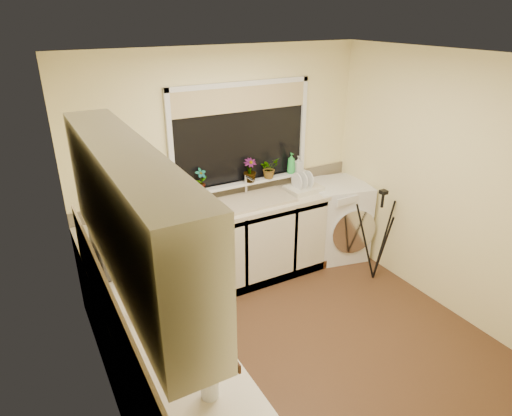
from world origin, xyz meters
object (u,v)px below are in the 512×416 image
(plant_c, at_px, (250,170))
(soap_bottle_green, at_px, (291,163))
(laptop, at_px, (166,213))
(kettle, at_px, (140,261))
(glass_jug, at_px, (210,386))
(washing_machine, at_px, (336,219))
(steel_jar, at_px, (144,307))
(plant_a, at_px, (201,179))
(microwave, at_px, (121,242))
(cup_back, at_px, (309,182))
(soap_bottle_clear, at_px, (298,164))
(plant_d, at_px, (269,168))
(cup_left, at_px, (182,356))
(tripod, at_px, (378,236))
(dish_rack, at_px, (304,189))

(plant_c, bearing_deg, soap_bottle_green, 1.53)
(laptop, height_order, kettle, laptop)
(glass_jug, bearing_deg, washing_machine, 39.73)
(soap_bottle_green, bearing_deg, steel_jar, -144.70)
(plant_a, bearing_deg, steel_jar, -124.74)
(microwave, xyz_separation_m, soap_bottle_green, (2.10, 0.74, 0.11))
(plant_c, relative_size, cup_back, 2.34)
(kettle, distance_m, soap_bottle_green, 2.27)
(kettle, distance_m, glass_jug, 1.37)
(soap_bottle_clear, bearing_deg, steel_jar, -146.04)
(kettle, relative_size, steel_jar, 1.94)
(glass_jug, bearing_deg, kettle, 89.27)
(soap_bottle_green, bearing_deg, plant_d, -177.54)
(plant_a, bearing_deg, glass_jug, -111.85)
(microwave, distance_m, cup_left, 1.33)
(laptop, bearing_deg, plant_d, -12.50)
(tripod, distance_m, cup_back, 0.98)
(plant_c, bearing_deg, washing_machine, -13.17)
(kettle, bearing_deg, plant_c, 33.57)
(tripod, relative_size, plant_a, 4.49)
(steel_jar, height_order, plant_c, plant_c)
(soap_bottle_green, bearing_deg, tripod, -59.70)
(plant_c, height_order, soap_bottle_green, plant_c)
(cup_left, bearing_deg, laptop, 73.92)
(tripod, bearing_deg, dish_rack, 113.37)
(washing_machine, relative_size, steel_jar, 8.59)
(steel_jar, bearing_deg, glass_jug, -82.75)
(steel_jar, distance_m, cup_back, 2.73)
(laptop, xyz_separation_m, tripod, (2.08, -0.73, -0.44))
(tripod, height_order, plant_d, plant_d)
(soap_bottle_green, relative_size, cup_left, 2.60)
(washing_machine, xyz_separation_m, soap_bottle_clear, (-0.41, 0.24, 0.69))
(kettle, xyz_separation_m, cup_left, (-0.06, -1.06, -0.06))
(plant_a, relative_size, soap_bottle_clear, 1.24)
(plant_a, xyz_separation_m, plant_d, (0.80, -0.02, -0.00))
(dish_rack, relative_size, cup_left, 4.23)
(tripod, height_order, microwave, microwave)
(laptop, relative_size, microwave, 0.75)
(washing_machine, height_order, plant_d, plant_d)
(plant_a, bearing_deg, soap_bottle_clear, -0.93)
(soap_bottle_green, xyz_separation_m, soap_bottle_clear, (0.09, -0.02, -0.02))
(plant_d, bearing_deg, cup_left, -131.03)
(glass_jug, distance_m, cup_left, 0.30)
(laptop, relative_size, plant_c, 1.72)
(dish_rack, relative_size, tripod, 0.36)
(plant_d, distance_m, soap_bottle_clear, 0.38)
(plant_d, bearing_deg, cup_back, -11.51)
(washing_machine, relative_size, microwave, 1.57)
(soap_bottle_clear, bearing_deg, plant_d, 179.50)
(plant_a, height_order, soap_bottle_green, same)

